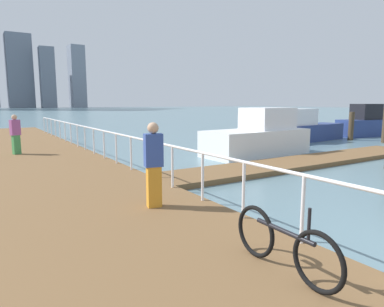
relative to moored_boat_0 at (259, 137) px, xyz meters
name	(u,v)px	position (x,y,z in m)	size (l,w,h in m)	color
ground_plane	(107,141)	(-4.27, 9.78, -0.87)	(300.00, 300.00, 0.00)	slate
floating_dock	(300,162)	(-0.43, -2.91, -0.78)	(14.69, 2.00, 0.18)	brown
boardwalk_railing	(116,140)	(-7.42, -0.78, 0.35)	(0.06, 29.60, 1.08)	white
dock_piling_1	(351,126)	(9.70, 1.43, 0.08)	(0.35, 0.35, 1.89)	#473826
dock_piling_2	(266,128)	(3.25, 2.78, 0.11)	(0.31, 0.31, 1.95)	brown
moored_boat_0	(259,137)	(0.00, 0.00, 0.00)	(5.49, 2.48, 2.27)	white
moored_boat_2	(368,124)	(13.44, 2.51, 0.03)	(5.26, 2.28, 2.41)	navy
moored_boat_3	(304,130)	(6.49, 2.65, -0.10)	(6.77, 2.25, 2.12)	navy
bicycle_at_railing	(284,244)	(-8.35, -9.32, -0.09)	(0.12, 1.77, 0.94)	black
pedestrian_0	(16,134)	(-10.16, 3.49, 0.37)	(0.42, 0.33, 1.63)	#3F8C4C
pedestrian_1	(154,163)	(-8.51, -6.00, 0.44)	(0.40, 0.28, 1.73)	orange
skyline_tower_3	(19,72)	(6.79, 165.13, 15.55)	(10.54, 12.36, 32.83)	slate
skyline_tower_4	(48,78)	(16.99, 154.90, 12.57)	(6.18, 6.66, 26.87)	slate
skyline_tower_5	(77,77)	(30.78, 157.93, 13.69)	(6.53, 7.80, 29.11)	gray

